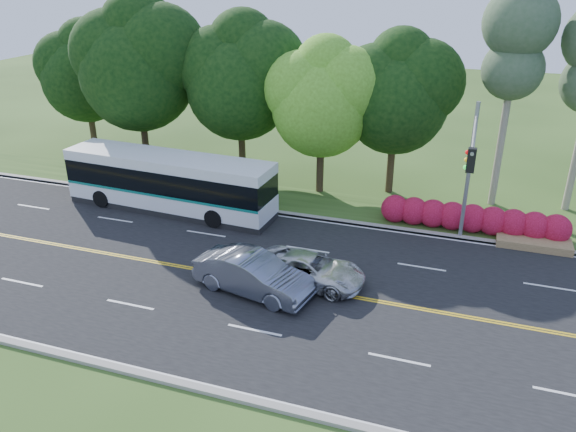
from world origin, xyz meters
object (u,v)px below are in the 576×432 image
(traffic_signal, at_px, (470,162))
(sedan, at_px, (253,274))
(suv, at_px, (310,269))
(transit_bus, at_px, (169,183))

(traffic_signal, bearing_deg, sedan, -141.73)
(traffic_signal, bearing_deg, suv, -140.85)
(traffic_signal, distance_m, suv, 8.69)
(traffic_signal, height_order, suv, traffic_signal)
(traffic_signal, bearing_deg, transit_bus, 178.68)
(transit_bus, xyz_separation_m, sedan, (7.73, -6.72, -0.72))
(transit_bus, bearing_deg, sedan, -37.54)
(transit_bus, xyz_separation_m, suv, (9.80, -5.24, -0.90))
(transit_bus, bearing_deg, traffic_signal, 2.15)
(traffic_signal, relative_size, sedan, 1.34)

